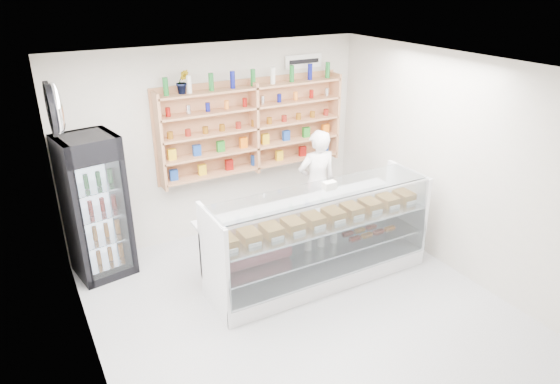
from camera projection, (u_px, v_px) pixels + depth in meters
room at (311, 207)px, 5.22m from camera, size 5.00×5.00×5.00m
display_counter at (318, 254)px, 6.39m from camera, size 2.88×0.86×1.25m
shop_worker at (317, 183)px, 7.32m from camera, size 0.64×0.46×1.63m
drinks_cooler at (95, 207)px, 6.29m from camera, size 0.78×0.76×1.88m
wall_shelving at (254, 127)px, 7.23m from camera, size 2.84×0.28×1.33m
potted_plant at (183, 82)px, 6.48m from camera, size 0.20×0.17×0.32m
security_mirror at (56, 108)px, 4.79m from camera, size 0.15×0.50×0.50m
wall_sign at (303, 61)px, 7.40m from camera, size 0.62×0.03×0.20m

